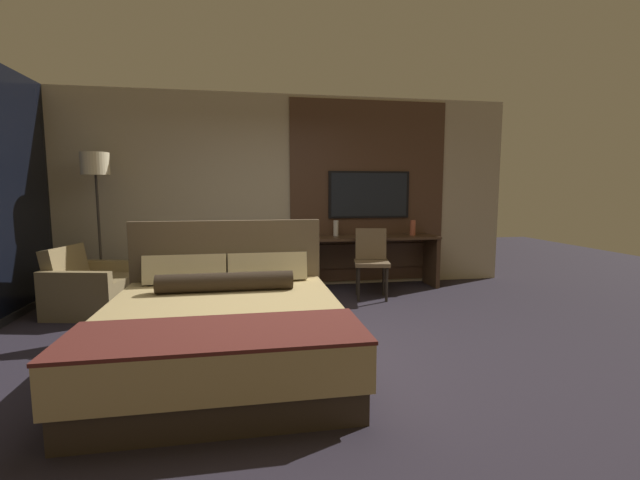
{
  "coord_description": "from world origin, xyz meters",
  "views": [
    {
      "loc": [
        -0.43,
        -3.71,
        1.44
      ],
      "look_at": [
        0.41,
        1.02,
        0.87
      ],
      "focal_mm": 24.0,
      "sensor_mm": 36.0,
      "label": 1
    }
  ],
  "objects": [
    {
      "name": "floor_lamp",
      "position": [
        -2.25,
        2.12,
        1.61
      ],
      "size": [
        0.34,
        0.34,
        1.9
      ],
      "color": "#282623",
      "rests_on": "ground_plane"
    },
    {
      "name": "tv",
      "position": [
        1.43,
        2.52,
        1.36
      ],
      "size": [
        1.24,
        0.04,
        0.7
      ],
      "color": "black"
    },
    {
      "name": "desk_chair",
      "position": [
        1.24,
        1.74,
        0.56
      ],
      "size": [
        0.53,
        0.53,
        0.92
      ],
      "rotation": [
        0.0,
        0.0,
        -0.21
      ],
      "color": "brown",
      "rests_on": "ground_plane"
    },
    {
      "name": "armchair_by_window",
      "position": [
        -2.21,
        1.6,
        0.27
      ],
      "size": [
        0.98,
        1.01,
        0.79
      ],
      "rotation": [
        0.0,
        0.0,
        1.35
      ],
      "color": "olive",
      "rests_on": "ground_plane"
    },
    {
      "name": "wall_back_tv_panel",
      "position": [
        0.2,
        2.59,
        1.4
      ],
      "size": [
        7.2,
        0.09,
        2.8
      ],
      "color": "#BCAD8E",
      "rests_on": "ground_plane"
    },
    {
      "name": "desk",
      "position": [
        1.43,
        2.3,
        0.52
      ],
      "size": [
        1.88,
        0.54,
        0.76
      ],
      "color": "#422D1E",
      "rests_on": "ground_plane"
    },
    {
      "name": "bed",
      "position": [
        -0.6,
        -0.22,
        0.31
      ],
      "size": [
        1.91,
        2.15,
        1.13
      ],
      "color": "#33281E",
      "rests_on": "ground_plane"
    },
    {
      "name": "ground_plane",
      "position": [
        0.0,
        0.0,
        0.0
      ],
      "size": [
        16.0,
        16.0,
        0.0
      ],
      "primitive_type": "plane",
      "color": "#28232D"
    },
    {
      "name": "vase_tall",
      "position": [
        0.89,
        2.38,
        0.88
      ],
      "size": [
        0.07,
        0.07,
        0.23
      ],
      "color": "silver",
      "rests_on": "desk"
    },
    {
      "name": "vase_short",
      "position": [
        2.04,
        2.28,
        0.87
      ],
      "size": [
        0.08,
        0.08,
        0.23
      ],
      "color": "#B2563D",
      "rests_on": "desk"
    },
    {
      "name": "book",
      "position": [
        1.4,
        2.3,
        0.78
      ],
      "size": [
        0.24,
        0.18,
        0.03
      ],
      "color": "maroon",
      "rests_on": "desk"
    }
  ]
}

